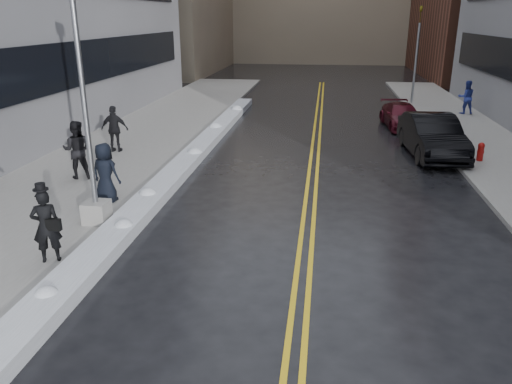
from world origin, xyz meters
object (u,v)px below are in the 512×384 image
(fire_hydrant, at_px, (481,151))
(pedestrian_fedora, at_px, (46,226))
(pedestrian_b, at_px, (77,150))
(traffic_signal, at_px, (417,52))
(pedestrian_c, at_px, (105,173))
(pedestrian_east, at_px, (466,97))
(car_black, at_px, (432,136))
(lamppost, at_px, (88,138))
(car_maroon, at_px, (402,116))
(pedestrian_d, at_px, (115,129))

(fire_hydrant, xyz_separation_m, pedestrian_fedora, (-12.38, -10.35, 0.48))
(pedestrian_fedora, bearing_deg, pedestrian_b, -94.57)
(fire_hydrant, xyz_separation_m, traffic_signal, (-0.50, 14.00, 2.85))
(pedestrian_c, relative_size, pedestrian_east, 0.96)
(car_black, bearing_deg, pedestrian_east, 64.59)
(lamppost, height_order, fire_hydrant, lamppost)
(pedestrian_c, relative_size, car_black, 0.35)
(pedestrian_b, bearing_deg, car_maroon, -150.65)
(fire_hydrant, xyz_separation_m, pedestrian_b, (-14.65, -4.25, 0.62))
(pedestrian_east, distance_m, car_maroon, 5.59)
(pedestrian_c, bearing_deg, traffic_signal, -109.05)
(pedestrian_c, bearing_deg, car_black, -134.36)
(pedestrian_fedora, xyz_separation_m, pedestrian_east, (14.33, 20.75, 0.08))
(pedestrian_fedora, height_order, car_black, pedestrian_fedora)
(traffic_signal, relative_size, pedestrian_c, 3.27)
(lamppost, height_order, pedestrian_east, lamppost)
(fire_hydrant, relative_size, pedestrian_east, 0.38)
(traffic_signal, relative_size, car_black, 1.15)
(lamppost, xyz_separation_m, car_black, (10.60, 8.98, -1.67))
(fire_hydrant, bearing_deg, car_black, 149.99)
(fire_hydrant, height_order, pedestrian_east, pedestrian_east)
(pedestrian_fedora, relative_size, car_maroon, 0.41)
(traffic_signal, relative_size, pedestrian_fedora, 3.42)
(pedestrian_d, xyz_separation_m, car_black, (13.11, 1.61, -0.26))
(pedestrian_d, distance_m, car_black, 13.21)
(pedestrian_fedora, relative_size, pedestrian_d, 0.91)
(fire_hydrant, distance_m, traffic_signal, 14.30)
(fire_hydrant, bearing_deg, lamppost, -146.96)
(lamppost, xyz_separation_m, pedestrian_east, (14.25, 18.41, -1.43))
(lamppost, xyz_separation_m, fire_hydrant, (12.30, 8.00, -1.98))
(pedestrian_c, bearing_deg, pedestrian_fedora, 106.48)
(pedestrian_b, bearing_deg, fire_hydrant, -175.52)
(pedestrian_b, distance_m, pedestrian_d, 3.62)
(traffic_signal, distance_m, pedestrian_d, 20.59)
(traffic_signal, bearing_deg, fire_hydrant, -87.95)
(pedestrian_east, bearing_deg, fire_hydrant, 74.88)
(lamppost, height_order, car_black, lamppost)
(lamppost, height_order, pedestrian_fedora, lamppost)
(lamppost, relative_size, pedestrian_fedora, 4.35)
(pedestrian_b, height_order, car_black, pedestrian_b)
(pedestrian_east, bearing_deg, car_black, 64.31)
(car_black, xyz_separation_m, car_maroon, (-0.45, 5.65, -0.24))
(lamppost, height_order, pedestrian_d, lamppost)
(pedestrian_c, bearing_deg, fire_hydrant, -141.49)
(traffic_signal, relative_size, pedestrian_b, 2.94)
(pedestrian_b, xyz_separation_m, pedestrian_east, (16.60, 14.66, -0.07))
(car_maroon, bearing_deg, pedestrian_b, -144.63)
(pedestrian_c, xyz_separation_m, pedestrian_d, (-2.10, 5.74, 0.05))
(pedestrian_c, xyz_separation_m, pedestrian_east, (14.65, 16.78, 0.03))
(pedestrian_c, bearing_deg, lamppost, 115.73)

